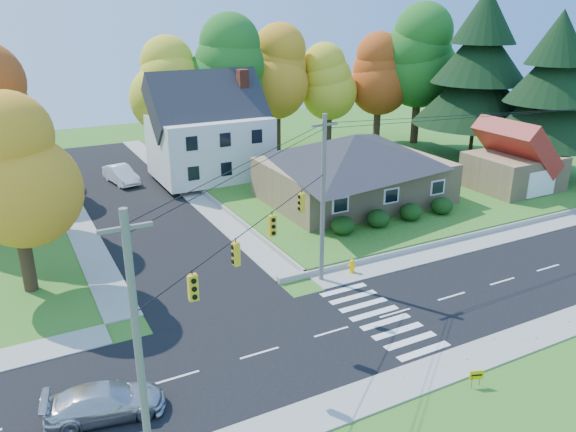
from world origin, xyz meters
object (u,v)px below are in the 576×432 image
ranch_house (354,166)px  silver_sedan (105,401)px  white_car (121,175)px  fire_hydrant (352,267)px

ranch_house → silver_sedan: bearing=-143.7°
white_car → ranch_house: bearing=-53.9°
fire_hydrant → silver_sedan: bearing=-158.6°
silver_sedan → fire_hydrant: size_ratio=5.02×
ranch_house → silver_sedan: ranch_house is taller
ranch_house → white_car: (-15.75, 14.99, -2.43)m
silver_sedan → white_car: white_car is taller
ranch_house → white_car: size_ratio=2.93×
ranch_house → fire_hydrant: (-7.34, -10.86, -2.82)m
ranch_house → silver_sedan: size_ratio=3.14×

